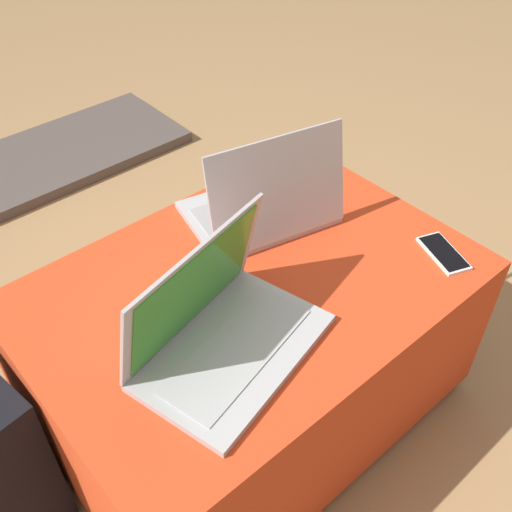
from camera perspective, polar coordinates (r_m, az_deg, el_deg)
ground_plane at (r=1.70m, az=-0.43°, el=-14.04°), size 14.00×14.00×0.00m
ottoman at (r=1.50m, az=-0.48°, el=-8.91°), size 0.99×0.69×0.48m
laptop_near at (r=1.16m, az=-3.39°, el=-7.01°), size 0.43×0.32×0.25m
laptop_far at (r=1.45m, az=0.77°, el=4.91°), size 0.39×0.33×0.26m
cell_phone at (r=1.45m, az=17.43°, el=0.25°), size 0.11×0.15×0.01m
fireplace_hearth at (r=2.66m, az=-21.72°, el=7.50°), size 1.40×0.50×0.04m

